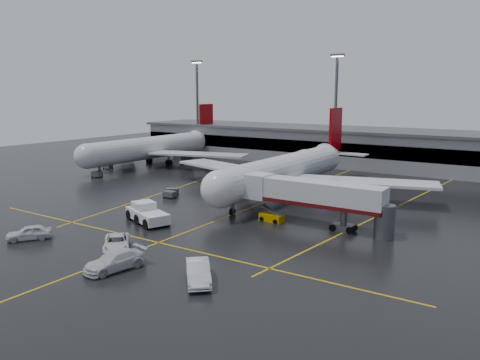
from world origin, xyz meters
The scene contains 22 objects.
ground centered at (0.00, 0.00, 0.00)m, with size 220.00×220.00×0.00m, color black.
apron_line_centre centered at (0.00, 0.00, 0.01)m, with size 0.25×90.00×0.02m, color gold.
apron_line_stop centered at (0.00, -22.00, 0.01)m, with size 60.00×0.25×0.02m, color gold.
apron_line_left centered at (-20.00, 10.00, 0.01)m, with size 0.25×70.00×0.02m, color gold.
apron_line_right centered at (18.00, 10.00, 0.01)m, with size 0.25×70.00×0.02m, color gold.
terminal centered at (0.00, 47.93, 4.32)m, with size 122.00×19.00×8.60m.
light_mast_left centered at (-45.00, 42.00, 14.47)m, with size 3.00×1.20×25.45m.
light_mast_mid centered at (-5.00, 42.00, 14.47)m, with size 3.00×1.20×25.45m.
main_airliner centered at (0.00, 9.70, 4.21)m, with size 48.80×45.60×14.10m.
second_airliner centered at (-42.00, 21.70, 4.21)m, with size 48.80×45.60×14.10m.
jet_bridge centered at (11.87, -6.00, 3.93)m, with size 19.90×3.40×6.05m.
pushback_tractor centered at (-7.34, -16.37, 1.08)m, with size 8.20×5.64×2.72m.
belt_loader centered at (6.32, -6.97, 0.52)m, with size 3.47×1.91×2.11m.
service_van_a centered at (-1.98, -26.42, 0.82)m, with size 2.72×5.90×1.64m, color white.
service_van_b centered at (2.26, -30.47, 0.91)m, with size 2.54×6.24×1.81m, color silver.
service_van_c centered at (10.90, -28.41, 0.96)m, with size 2.04×5.85×1.93m, color white.
service_van_d centered at (-13.38, -29.48, 0.85)m, with size 2.01×5.00×1.70m, color silver.
baggage_cart_a centered at (-14.68, -3.67, 0.63)m, with size 2.02×1.32×1.12m.
baggage_cart_b centered at (-15.90, -1.68, 0.63)m, with size 2.37×2.07×1.12m.
baggage_cart_c centered at (-12.76, 6.11, 0.63)m, with size 2.31×1.88×1.12m.
baggage_cart_d centered at (-46.09, 10.74, 0.63)m, with size 2.11×1.47×1.12m.
baggage_cart_e centered at (-40.01, 2.64, 0.63)m, with size 2.19×1.62×1.12m.
Camera 1 is at (36.16, -59.85, 16.88)m, focal length 35.13 mm.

